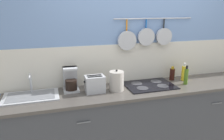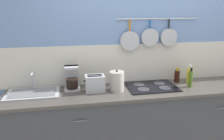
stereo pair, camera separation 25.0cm
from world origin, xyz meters
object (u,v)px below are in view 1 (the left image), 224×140
(bottle_hot_sauce, at_px, (186,76))
(bottle_sesame_oil, at_px, (184,73))
(toaster, at_px, (95,84))
(bottle_vinegar, at_px, (172,74))
(kettle, at_px, (117,81))
(coffee_maker, at_px, (71,81))

(bottle_hot_sauce, distance_m, bottle_sesame_oil, 0.17)
(toaster, height_order, bottle_vinegar, toaster)
(toaster, xyz_separation_m, bottle_vinegar, (1.11, 0.14, -0.02))
(toaster, height_order, kettle, kettle)
(coffee_maker, height_order, bottle_hot_sauce, coffee_maker)
(bottle_vinegar, xyz_separation_m, bottle_hot_sauce, (0.07, -0.21, 0.03))
(bottle_sesame_oil, bearing_deg, bottle_vinegar, 157.36)
(coffee_maker, height_order, toaster, coffee_maker)
(kettle, bearing_deg, toaster, 175.79)
(toaster, distance_m, bottle_vinegar, 1.12)
(toaster, bearing_deg, bottle_sesame_oil, 3.90)
(toaster, height_order, bottle_hot_sauce, bottle_hot_sauce)
(coffee_maker, distance_m, toaster, 0.30)
(bottle_hot_sauce, relative_size, bottle_sesame_oil, 1.04)
(bottle_vinegar, distance_m, bottle_sesame_oil, 0.16)
(bottle_vinegar, bearing_deg, coffee_maker, -179.71)
(toaster, relative_size, bottle_hot_sauce, 0.98)
(coffee_maker, height_order, bottle_vinegar, coffee_maker)
(bottle_sesame_oil, bearing_deg, bottle_hot_sauce, -115.12)
(bottle_vinegar, relative_size, bottle_hot_sauce, 0.76)
(bottle_hot_sauce, bearing_deg, bottle_sesame_oil, 64.88)
(coffee_maker, relative_size, bottle_hot_sauce, 1.15)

